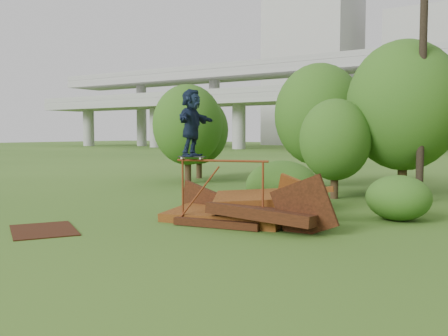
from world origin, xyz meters
The scene contains 16 objects.
ground centered at (0.00, 0.00, 0.00)m, with size 240.00×240.00×0.00m, color #2D5116.
scrap_pile centered at (-0.22, 2.37, 0.36)m, with size 5.84×2.99×1.93m.
grind_rail centered at (-0.55, 1.51, 1.33)m, with size 2.55×0.80×1.87m.
skateboard centered at (-1.40, 1.26, 1.94)m, with size 0.80×0.42×0.08m.
skater centered at (-1.40, 1.26, 2.90)m, with size 1.76×0.56×1.89m, color #142036.
flat_plate centered at (-4.20, -1.62, 0.01)m, with size 2.23×1.60×0.03m, color black.
tree_0 centered at (-8.76, 10.67, 3.03)m, with size 3.64×3.64×5.14m.
tree_1 centered at (-2.32, 12.64, 3.48)m, with size 4.28×4.28×5.95m.
tree_2 centered at (-0.09, 8.93, 2.34)m, with size 2.82×2.82×3.97m.
tree_3 centered at (2.02, 10.96, 3.72)m, with size 4.58×4.58×6.36m.
tree_6 centered at (-9.89, 13.21, 2.77)m, with size 3.38×3.38×4.73m.
shrub_left centered at (-0.38, 4.87, 0.85)m, with size 2.46×2.27×1.70m, color #295516.
shrub_right centered at (3.32, 5.19, 0.68)m, with size 1.92×1.76×1.36m, color #295516.
utility_pole centered at (2.98, 9.59, 5.07)m, with size 1.40×0.28×10.00m.
building_left centered at (-38.00, 95.00, 17.50)m, with size 18.00×16.00×35.00m, color #9E9E99.
building_right centered at (-16.00, 102.00, 14.00)m, with size 14.00×14.00×28.00m, color #9E9E99.
Camera 1 is at (7.08, -9.98, 2.60)m, focal length 40.00 mm.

